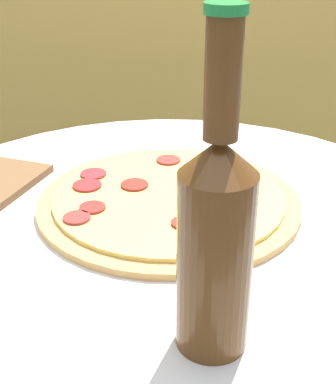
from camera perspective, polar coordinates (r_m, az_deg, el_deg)
table at (r=0.87m, az=0.22°, el=-15.56°), size 0.82×0.82×0.75m
fence_panel at (r=1.61m, az=-1.97°, el=16.56°), size 1.75×0.04×1.65m
pizza at (r=0.76m, az=-0.01°, el=-0.80°), size 0.37×0.37×0.02m
beer_bottle at (r=0.47m, az=5.09°, el=-4.81°), size 0.07×0.07×0.31m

